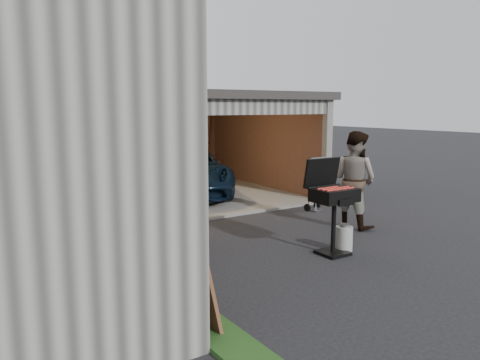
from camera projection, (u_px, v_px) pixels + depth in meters
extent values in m
plane|color=black|center=(300.00, 267.00, 7.44)|extent=(80.00, 80.00, 0.00)
cube|color=#193814|center=(208.00, 326.00, 5.39)|extent=(0.50, 8.00, 0.06)
cube|color=#605E59|center=(171.00, 196.00, 13.21)|extent=(6.50, 6.00, 0.06)
cube|color=#533327|center=(132.00, 143.00, 15.43)|extent=(6.50, 0.15, 2.70)
cube|color=#533327|center=(262.00, 144.00, 14.72)|extent=(0.15, 6.00, 2.70)
cube|color=#533327|center=(49.00, 156.00, 11.29)|extent=(0.15, 6.00, 2.70)
cube|color=#2D2B28|center=(168.00, 97.00, 12.78)|extent=(6.80, 6.30, 0.20)
cube|color=#474744|center=(223.00, 107.00, 10.41)|extent=(6.50, 0.16, 0.36)
cube|color=#BCB7AC|center=(198.00, 103.00, 11.40)|extent=(6.00, 2.40, 0.06)
cube|color=#474744|center=(327.00, 152.00, 12.27)|extent=(0.20, 0.18, 2.70)
cube|color=brown|center=(58.00, 184.00, 13.61)|extent=(0.60, 0.50, 0.50)
cube|color=brown|center=(57.00, 167.00, 13.54)|extent=(0.50, 0.45, 0.45)
cube|color=brown|center=(209.00, 170.00, 16.22)|extent=(0.55, 0.50, 0.60)
cube|color=#532C1C|center=(205.00, 144.00, 16.68)|extent=(0.24, 0.43, 2.20)
imported|color=black|center=(183.00, 172.00, 13.41)|extent=(3.84, 5.42, 1.37)
imported|color=#AAB8D6|center=(192.00, 209.00, 8.08)|extent=(0.43, 0.60, 1.56)
imported|color=#3F1C18|center=(354.00, 180.00, 9.80)|extent=(0.91, 1.09, 2.03)
cube|color=black|center=(333.00, 253.00, 8.08)|extent=(0.47, 0.47, 0.06)
cylinder|color=black|center=(334.00, 226.00, 8.01)|extent=(0.08, 0.08, 0.94)
cube|color=black|center=(335.00, 195.00, 7.93)|extent=(0.74, 0.52, 0.22)
cube|color=#59595B|center=(335.00, 189.00, 7.91)|extent=(0.67, 0.45, 0.02)
cube|color=black|center=(322.00, 172.00, 8.14)|extent=(0.74, 0.13, 0.52)
cylinder|color=#ADADA9|center=(344.00, 239.00, 8.24)|extent=(0.31, 0.31, 0.44)
cube|color=#532C1C|center=(194.00, 284.00, 5.39)|extent=(0.26, 0.92, 1.01)
cube|color=slate|center=(316.00, 210.00, 11.47)|extent=(0.40, 0.30, 0.04)
cylinder|color=black|center=(307.00, 208.00, 11.40)|extent=(0.08, 0.19, 0.19)
cylinder|color=black|center=(317.00, 205.00, 11.69)|extent=(0.08, 0.19, 0.19)
cylinder|color=slate|center=(309.00, 188.00, 11.36)|extent=(0.03, 0.03, 1.08)
cylinder|color=slate|center=(316.00, 187.00, 11.58)|extent=(0.03, 0.03, 1.08)
cylinder|color=slate|center=(313.00, 167.00, 11.39)|extent=(0.31, 0.10, 0.03)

